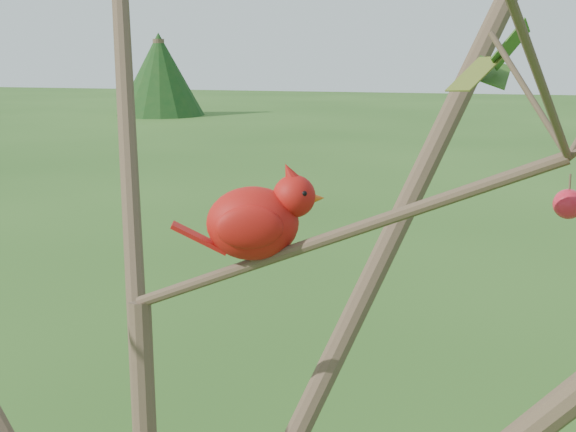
% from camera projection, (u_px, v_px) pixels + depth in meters
% --- Properties ---
extents(crabapple_tree, '(2.35, 2.05, 2.95)m').
position_uv_depth(crabapple_tree, '(147.00, 211.00, 1.05)').
color(crabapple_tree, '#463425').
rests_on(crabapple_tree, ground).
extents(cardinal, '(0.22, 0.14, 0.15)m').
position_uv_depth(cardinal, '(258.00, 219.00, 1.13)').
color(cardinal, '#B4120F').
rests_on(cardinal, ground).
extents(distant_trees, '(42.24, 11.41, 2.89)m').
position_uv_depth(distant_trees, '(428.00, 80.00, 23.74)').
color(distant_trees, '#463425').
rests_on(distant_trees, ground).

